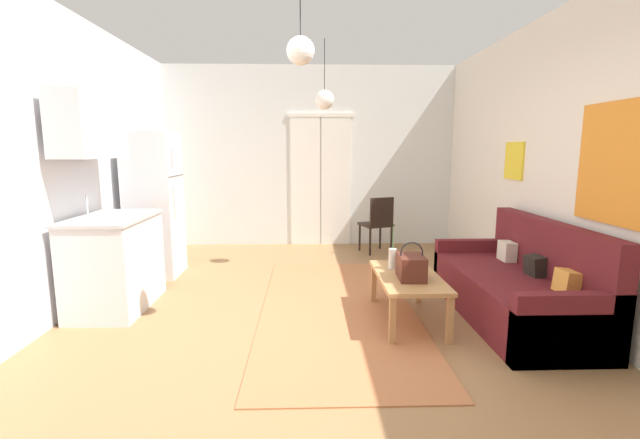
{
  "coord_description": "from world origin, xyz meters",
  "views": [
    {
      "loc": [
        -0.05,
        -3.37,
        1.54
      ],
      "look_at": [
        0.08,
        0.99,
        0.83
      ],
      "focal_mm": 24.2,
      "sensor_mm": 36.0,
      "label": 1
    }
  ],
  "objects_px": {
    "pendant_lamp_near": "(301,51)",
    "couch": "(519,289)",
    "bamboo_vase": "(392,259)",
    "handbag": "(411,267)",
    "coffee_table": "(408,280)",
    "pendant_lamp_far": "(324,100)",
    "accent_chair": "(378,222)",
    "refrigerator": "(154,205)"
  },
  "relations": [
    {
      "from": "couch",
      "to": "handbag",
      "type": "relative_size",
      "value": 5.9
    },
    {
      "from": "handbag",
      "to": "couch",
      "type": "bearing_deg",
      "value": 8.64
    },
    {
      "from": "coffee_table",
      "to": "accent_chair",
      "type": "xyz_separation_m",
      "value": [
        0.15,
        2.61,
        0.1
      ]
    },
    {
      "from": "coffee_table",
      "to": "bamboo_vase",
      "type": "distance_m",
      "value": 0.27
    },
    {
      "from": "couch",
      "to": "refrigerator",
      "type": "height_order",
      "value": "refrigerator"
    },
    {
      "from": "handbag",
      "to": "refrigerator",
      "type": "relative_size",
      "value": 0.19
    },
    {
      "from": "couch",
      "to": "pendant_lamp_far",
      "type": "relative_size",
      "value": 2.34
    },
    {
      "from": "coffee_table",
      "to": "pendant_lamp_near",
      "type": "distance_m",
      "value": 2.15
    },
    {
      "from": "bamboo_vase",
      "to": "refrigerator",
      "type": "relative_size",
      "value": 0.24
    },
    {
      "from": "refrigerator",
      "to": "pendant_lamp_far",
      "type": "relative_size",
      "value": 2.12
    },
    {
      "from": "couch",
      "to": "refrigerator",
      "type": "relative_size",
      "value": 1.1
    },
    {
      "from": "couch",
      "to": "coffee_table",
      "type": "relative_size",
      "value": 1.85
    },
    {
      "from": "accent_chair",
      "to": "pendant_lamp_near",
      "type": "xyz_separation_m",
      "value": [
        -1.1,
        -2.87,
        1.81
      ]
    },
    {
      "from": "refrigerator",
      "to": "pendant_lamp_near",
      "type": "xyz_separation_m",
      "value": [
        1.82,
        -1.84,
        1.41
      ]
    },
    {
      "from": "couch",
      "to": "accent_chair",
      "type": "bearing_deg",
      "value": 109.11
    },
    {
      "from": "accent_chair",
      "to": "pendant_lamp_far",
      "type": "height_order",
      "value": "pendant_lamp_far"
    },
    {
      "from": "accent_chair",
      "to": "pendant_lamp_far",
      "type": "distance_m",
      "value": 2.08
    },
    {
      "from": "couch",
      "to": "pendant_lamp_far",
      "type": "height_order",
      "value": "pendant_lamp_far"
    },
    {
      "from": "pendant_lamp_near",
      "to": "couch",
      "type": "bearing_deg",
      "value": 8.66
    },
    {
      "from": "refrigerator",
      "to": "accent_chair",
      "type": "height_order",
      "value": "refrigerator"
    },
    {
      "from": "accent_chair",
      "to": "pendant_lamp_far",
      "type": "relative_size",
      "value": 1.03
    },
    {
      "from": "couch",
      "to": "accent_chair",
      "type": "height_order",
      "value": "couch"
    },
    {
      "from": "coffee_table",
      "to": "pendant_lamp_far",
      "type": "bearing_deg",
      "value": 112.22
    },
    {
      "from": "pendant_lamp_far",
      "to": "accent_chair",
      "type": "bearing_deg",
      "value": 47.75
    },
    {
      "from": "handbag",
      "to": "pendant_lamp_far",
      "type": "distance_m",
      "value": 2.51
    },
    {
      "from": "bamboo_vase",
      "to": "handbag",
      "type": "relative_size",
      "value": 1.26
    },
    {
      "from": "handbag",
      "to": "pendant_lamp_far",
      "type": "relative_size",
      "value": 0.4
    },
    {
      "from": "couch",
      "to": "pendant_lamp_near",
      "type": "xyz_separation_m",
      "value": [
        -1.99,
        -0.3,
        2.01
      ]
    },
    {
      "from": "coffee_table",
      "to": "handbag",
      "type": "bearing_deg",
      "value": -92.15
    },
    {
      "from": "refrigerator",
      "to": "pendant_lamp_near",
      "type": "height_order",
      "value": "pendant_lamp_near"
    },
    {
      "from": "couch",
      "to": "handbag",
      "type": "distance_m",
      "value": 1.09
    },
    {
      "from": "coffee_table",
      "to": "pendant_lamp_far",
      "type": "distance_m",
      "value": 2.53
    },
    {
      "from": "handbag",
      "to": "pendant_lamp_far",
      "type": "xyz_separation_m",
      "value": [
        -0.68,
        1.8,
        1.6
      ]
    },
    {
      "from": "handbag",
      "to": "bamboo_vase",
      "type": "bearing_deg",
      "value": 107.02
    },
    {
      "from": "handbag",
      "to": "coffee_table",
      "type": "bearing_deg",
      "value": 87.85
    },
    {
      "from": "handbag",
      "to": "accent_chair",
      "type": "distance_m",
      "value": 2.74
    },
    {
      "from": "couch",
      "to": "pendant_lamp_far",
      "type": "xyz_separation_m",
      "value": [
        -1.73,
        1.64,
        1.87
      ]
    },
    {
      "from": "couch",
      "to": "handbag",
      "type": "height_order",
      "value": "couch"
    },
    {
      "from": "couch",
      "to": "pendant_lamp_far",
      "type": "distance_m",
      "value": 3.03
    },
    {
      "from": "bamboo_vase",
      "to": "pendant_lamp_near",
      "type": "bearing_deg",
      "value": -151.06
    },
    {
      "from": "coffee_table",
      "to": "pendant_lamp_near",
      "type": "relative_size",
      "value": 1.55
    },
    {
      "from": "refrigerator",
      "to": "coffee_table",
      "type": "bearing_deg",
      "value": -29.52
    }
  ]
}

